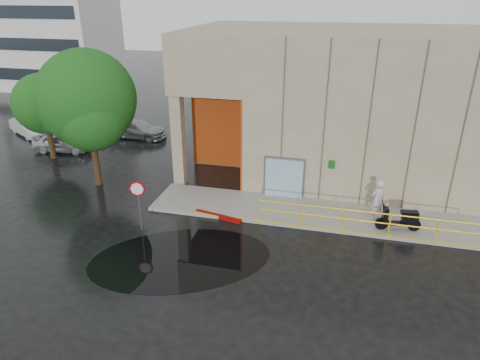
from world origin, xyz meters
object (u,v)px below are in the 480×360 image
object	(u,v)px
red_curb	(218,216)
car_a	(62,142)
tree_far	(46,106)
car_c	(136,129)
tree_near	(88,103)
car_b	(29,126)
scooter	(400,213)
stop_sign	(138,195)
person	(377,200)

from	to	relation	value
red_curb	car_a	world-z (taller)	car_a
car_a	tree_far	xyz separation A→B (m)	(0.31, -1.31, 2.75)
car_c	tree_near	distance (m)	9.41
car_b	car_c	distance (m)	8.14
car_a	car_c	world-z (taller)	car_c
scooter	car_a	size ratio (longest dim) A/B	0.53
stop_sign	car_a	bearing A→B (deg)	150.67
tree_far	red_curb	bearing A→B (deg)	-22.32
stop_sign	tree_near	world-z (taller)	tree_near
red_curb	car_b	distance (m)	19.47
person	tree_near	distance (m)	14.99
person	tree_far	size ratio (longest dim) A/B	0.35
car_c	tree_near	size ratio (longest dim) A/B	0.60
tree_far	scooter	bearing A→B (deg)	-12.36
red_curb	scooter	bearing A→B (deg)	4.23
stop_sign	tree_far	xyz separation A→B (m)	(-9.38, 6.97, 1.62)
person	tree_near	world-z (taller)	tree_near
car_c	tree_near	world-z (taller)	tree_near
scooter	stop_sign	xyz separation A→B (m)	(-11.13, -2.48, 0.75)
car_a	tree_near	bearing A→B (deg)	-136.63
stop_sign	car_c	xyz separation A→B (m)	(-6.24, 12.19, -1.13)
car_a	tree_far	size ratio (longest dim) A/B	0.70
scooter	car_b	xyz separation A→B (m)	(-25.39, 8.33, -0.37)
tree_near	car_a	bearing A→B (deg)	140.36
scooter	car_a	world-z (taller)	scooter
red_curb	car_b	world-z (taller)	car_b
person	stop_sign	size ratio (longest dim) A/B	0.79
scooter	car_a	xyz separation A→B (m)	(-20.82, 5.80, -0.38)
red_curb	tree_far	xyz separation A→B (m)	(-12.41, 5.09, 3.31)
car_a	tree_far	world-z (taller)	tree_far
person	red_curb	size ratio (longest dim) A/B	0.79
stop_sign	car_c	distance (m)	13.74
person	red_curb	xyz separation A→B (m)	(-7.17, -1.49, -1.01)
tree_far	car_b	bearing A→B (deg)	141.82
car_b	red_curb	bearing A→B (deg)	-87.36
red_curb	car_a	xyz separation A→B (m)	(-12.72, 6.40, 0.55)
red_curb	car_c	bearing A→B (deg)	131.95
car_a	car_c	size ratio (longest dim) A/B	0.85
scooter	tree_near	bearing A→B (deg)	166.77
person	tree_near	bearing A→B (deg)	-41.32
tree_near	red_curb	bearing A→B (deg)	-15.07
scooter	car_a	bearing A→B (deg)	156.33
red_curb	tree_far	bearing A→B (deg)	157.68
tree_near	tree_far	world-z (taller)	tree_near
car_b	tree_far	xyz separation A→B (m)	(4.88, -3.84, 2.74)
car_a	red_curb	bearing A→B (deg)	-123.71
stop_sign	tree_near	xyz separation A→B (m)	(-4.37, 3.87, 2.84)
person	stop_sign	xyz separation A→B (m)	(-10.20, -3.37, 0.67)
car_c	tree_far	size ratio (longest dim) A/B	0.82
scooter	car_b	size ratio (longest dim) A/B	0.51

